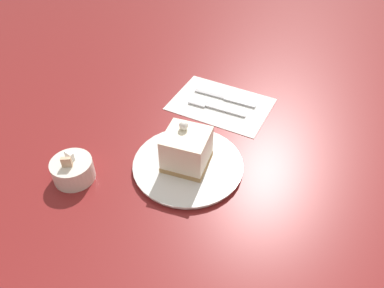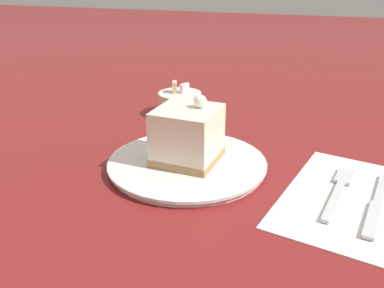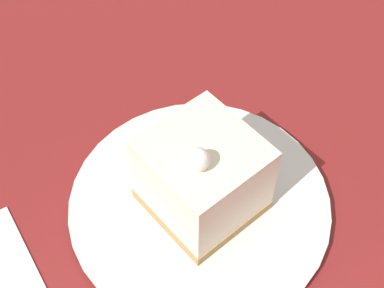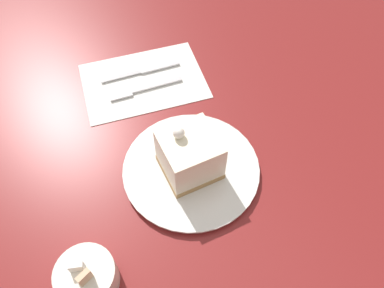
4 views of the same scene
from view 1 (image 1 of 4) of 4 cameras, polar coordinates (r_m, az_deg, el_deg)
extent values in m
plane|color=maroon|center=(0.78, -0.58, -4.79)|extent=(4.00, 4.00, 0.00)
cylinder|color=silver|center=(0.80, -0.62, -3.26)|extent=(0.23, 0.23, 0.01)
cylinder|color=silver|center=(0.79, -0.62, -3.06)|extent=(0.23, 0.23, 0.00)
cube|color=#AD8451|center=(0.79, -0.81, -2.67)|extent=(0.09, 0.10, 0.01)
cube|color=#EFE5C6|center=(0.76, -0.83, -0.56)|extent=(0.09, 0.10, 0.07)
sphere|color=white|center=(0.74, -1.28, 2.85)|extent=(0.02, 0.02, 0.02)
cube|color=white|center=(0.97, 4.42, 6.10)|extent=(0.23, 0.28, 0.00)
cube|color=silver|center=(0.94, 5.11, 5.13)|extent=(0.03, 0.11, 0.00)
cube|color=silver|center=(0.96, 0.90, 6.31)|extent=(0.03, 0.05, 0.00)
cube|color=silver|center=(0.97, 7.32, 6.37)|extent=(0.03, 0.09, 0.00)
cube|color=silver|center=(1.00, 2.74, 7.63)|extent=(0.02, 0.08, 0.00)
cylinder|color=silver|center=(0.80, -17.70, -3.80)|extent=(0.08, 0.08, 0.05)
cube|color=#D8B28C|center=(0.77, -18.55, -2.68)|extent=(0.01, 0.02, 0.02)
cube|color=white|center=(0.79, -18.15, -1.77)|extent=(0.02, 0.02, 0.02)
camera|label=2|loc=(0.86, 41.40, 12.34)|focal=40.00mm
camera|label=3|loc=(0.80, -10.96, 30.78)|focal=50.00mm
camera|label=4|loc=(0.40, -44.75, 29.73)|focal=35.00mm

